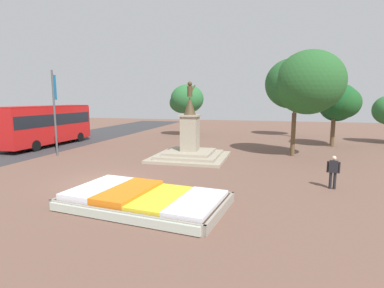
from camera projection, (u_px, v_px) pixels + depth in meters
ground_plane at (103, 181)px, 15.17m from camera, size 90.85×90.85×0.00m
flower_planter at (142, 199)px, 11.74m from camera, size 6.66×4.34×0.59m
statue_monument at (190, 146)px, 20.97m from camera, size 5.08×5.08×5.33m
banner_pole at (55, 111)px, 21.64m from camera, size 0.19×0.61×6.18m
city_bus at (46, 123)px, 26.35m from camera, size 2.44×9.50×3.54m
pedestrian_near_planter at (333, 170)px, 13.82m from camera, size 0.56×0.28×1.56m
park_tree_far_left at (304, 83)px, 20.73m from camera, size 5.33×4.98×7.44m
park_tree_behind_statue at (186, 101)px, 33.44m from camera, size 4.05×3.76×5.72m
park_tree_far_right at (339, 103)px, 25.52m from camera, size 3.22×4.14×5.42m
park_tree_street_side at (296, 91)px, 32.73m from camera, size 4.14×3.69×6.74m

